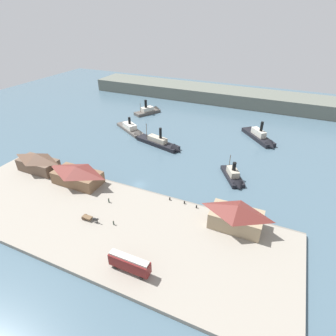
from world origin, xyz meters
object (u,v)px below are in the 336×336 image
object	(u,v)px
mooring_post_west	(196,207)
mooring_post_east	(170,199)
pedestrian_near_cart	(113,223)
pedestrian_walking_east	(109,200)
ferry_shed_west_terminal	(38,162)
ferry_approaching_west	(234,177)
ferry_approaching_east	(132,130)
mooring_post_center_west	(184,202)
ferry_shed_east_terminal	(236,216)
ferry_shed_central_terminal	(77,175)
ferry_outer_harbor	(261,138)
horse_cart	(90,218)
ferry_moored_east	(162,144)
street_tram	(129,263)
ferry_mid_harbor	(150,111)

from	to	relation	value
mooring_post_west	mooring_post_east	bearing A→B (deg)	178.44
pedestrian_near_cart	pedestrian_walking_east	bearing A→B (deg)	131.79
ferry_shed_west_terminal	pedestrian_near_cart	world-z (taller)	ferry_shed_west_terminal
ferry_shed_west_terminal	ferry_approaching_west	xyz separation A→B (m)	(69.21, 25.12, -3.61)
mooring_post_west	ferry_approaching_east	bearing A→B (deg)	137.76
mooring_post_center_west	ferry_approaching_west	bearing A→B (deg)	62.75
ferry_shed_east_terminal	mooring_post_west	world-z (taller)	ferry_shed_east_terminal
ferry_shed_west_terminal	ferry_shed_east_terminal	xyz separation A→B (m)	(74.93, -0.19, 0.08)
ferry_shed_central_terminal	mooring_post_west	world-z (taller)	ferry_shed_central_terminal
ferry_shed_east_terminal	ferry_outer_harbor	world-z (taller)	ferry_outer_harbor
ferry_shed_east_terminal	horse_cart	size ratio (longest dim) A/B	2.53
horse_cart	mooring_post_east	bearing A→B (deg)	46.64
pedestrian_walking_east	mooring_post_center_west	xyz separation A→B (m)	(22.40, 9.25, -0.35)
ferry_shed_east_terminal	ferry_moored_east	bearing A→B (deg)	136.32
street_tram	ferry_outer_harbor	xyz separation A→B (m)	(18.20, 89.91, -2.39)
ferry_mid_harbor	ferry_approaching_east	xyz separation A→B (m)	(5.17, -29.46, -0.17)
horse_cart	mooring_post_west	world-z (taller)	horse_cart
mooring_post_west	ferry_mid_harbor	bearing A→B (deg)	126.35
street_tram	mooring_post_east	world-z (taller)	street_tram
ferry_mid_harbor	ferry_shed_central_terminal	bearing A→B (deg)	-81.37
mooring_post_west	ferry_approaching_east	distance (m)	67.14
street_tram	ferry_approaching_east	bearing A→B (deg)	120.18
mooring_post_east	ferry_approaching_east	world-z (taller)	ferry_approaching_east
pedestrian_walking_east	ferry_mid_harbor	world-z (taller)	ferry_mid_harbor
mooring_post_west	ferry_approaching_west	bearing A→B (deg)	72.49
mooring_post_west	mooring_post_center_west	bearing A→B (deg)	174.10
mooring_post_east	pedestrian_near_cart	bearing A→B (deg)	-120.63
horse_cart	ferry_approaching_east	xyz separation A→B (m)	(-23.06, 63.36, -0.86)
ferry_shed_west_terminal	street_tram	bearing A→B (deg)	-24.76
ferry_shed_east_terminal	pedestrian_near_cart	size ratio (longest dim) A/B	9.19
mooring_post_west	ferry_outer_harbor	bearing A→B (deg)	79.49
pedestrian_near_cart	mooring_post_west	bearing A→B (deg)	41.13
ferry_shed_east_terminal	ferry_shed_central_terminal	bearing A→B (deg)	-179.41
ferry_approaching_west	ferry_approaching_east	bearing A→B (deg)	157.87
horse_cart	mooring_post_east	distance (m)	25.42
horse_cart	ferry_outer_harbor	bearing A→B (deg)	64.45
ferry_approaching_west	ferry_mid_harbor	size ratio (longest dim) A/B	0.89
ferry_shed_central_terminal	pedestrian_near_cart	world-z (taller)	ferry_shed_central_terminal
ferry_shed_west_terminal	ferry_approaching_west	distance (m)	73.71
pedestrian_near_cart	ferry_shed_central_terminal	bearing A→B (deg)	151.00
mooring_post_east	ferry_approaching_east	size ratio (longest dim) A/B	0.04
mooring_post_west	mooring_post_center_west	world-z (taller)	same
mooring_post_east	mooring_post_center_west	size ratio (longest dim) A/B	1.00
ferry_shed_east_terminal	mooring_post_west	bearing A→B (deg)	165.68
pedestrian_near_cart	ferry_outer_harbor	distance (m)	84.03
horse_cart	ferry_moored_east	world-z (taller)	ferry_moored_east
horse_cart	ferry_approaching_west	xyz separation A→B (m)	(33.61, 40.31, -0.84)
ferry_shed_central_terminal	horse_cart	distance (m)	21.93
pedestrian_walking_east	ferry_moored_east	xyz separation A→B (m)	(-2.52, 45.49, -0.64)
mooring_post_center_west	ferry_moored_east	size ratio (longest dim) A/B	0.04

